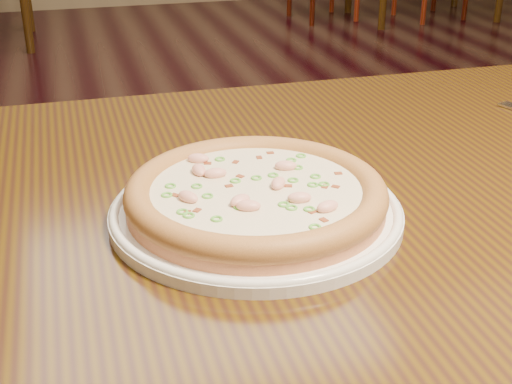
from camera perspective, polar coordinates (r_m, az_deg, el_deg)
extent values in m
plane|color=black|center=(1.79, 8.07, -12.37)|extent=(9.00, 9.00, 0.00)
cube|color=black|center=(0.83, 7.08, -0.73)|extent=(1.20, 0.80, 0.04)
cylinder|color=white|center=(0.74, 0.00, -1.68)|extent=(0.30, 0.30, 0.01)
torus|color=white|center=(0.74, 0.00, -1.26)|extent=(0.30, 0.30, 0.01)
cylinder|color=#CF8250|center=(0.73, 0.00, -0.64)|extent=(0.27, 0.27, 0.02)
torus|color=#B7743D|center=(0.73, 0.00, 0.00)|extent=(0.27, 0.27, 0.03)
cylinder|color=beige|center=(0.73, 0.00, 0.18)|extent=(0.22, 0.22, 0.00)
ellipsoid|color=#F2B29E|center=(0.70, 3.49, -0.45)|extent=(0.03, 0.02, 0.01)
ellipsoid|color=#F2B29E|center=(0.68, 5.74, -1.16)|extent=(0.03, 0.02, 0.01)
ellipsoid|color=#F2B29E|center=(0.69, -1.29, -0.68)|extent=(0.03, 0.02, 0.01)
ellipsoid|color=#F2B29E|center=(0.77, 2.40, 2.11)|extent=(0.03, 0.02, 0.01)
ellipsoid|color=#F2B29E|center=(0.75, -3.27, 1.51)|extent=(0.02, 0.02, 0.01)
ellipsoid|color=#F2B29E|center=(0.68, -0.62, -1.11)|extent=(0.03, 0.02, 0.01)
ellipsoid|color=#F2B29E|center=(0.70, -5.46, -0.39)|extent=(0.02, 0.03, 0.01)
ellipsoid|color=#F2B29E|center=(0.73, 1.79, 0.71)|extent=(0.02, 0.03, 0.01)
ellipsoid|color=#F2B29E|center=(0.76, -4.59, 1.76)|extent=(0.02, 0.03, 0.01)
ellipsoid|color=#F2B29E|center=(0.79, -4.64, 2.69)|extent=(0.03, 0.02, 0.01)
cube|color=maroon|center=(0.78, -3.88, 2.25)|extent=(0.01, 0.01, 0.00)
cube|color=maroon|center=(0.68, 4.53, -1.65)|extent=(0.01, 0.01, 0.00)
cube|color=maroon|center=(0.76, -2.71, 1.57)|extent=(0.01, 0.01, 0.00)
cube|color=maroon|center=(0.68, -0.06, -1.35)|extent=(0.01, 0.01, 0.00)
cube|color=maroon|center=(0.73, -2.17, 0.43)|extent=(0.01, 0.01, 0.00)
cube|color=maroon|center=(0.76, -3.85, 1.52)|extent=(0.01, 0.01, 0.00)
cube|color=maroon|center=(0.71, -6.50, -0.31)|extent=(0.01, 0.01, 0.00)
cube|color=maroon|center=(0.68, -5.54, -1.68)|extent=(0.01, 0.01, 0.00)
cube|color=maroon|center=(0.80, 0.26, 2.72)|extent=(0.01, 0.01, 0.00)
cube|color=maroon|center=(0.73, 5.54, 0.37)|extent=(0.01, 0.01, 0.00)
cube|color=maroon|center=(0.68, -4.74, -1.53)|extent=(0.01, 0.01, 0.00)
cube|color=maroon|center=(0.75, -1.28, 1.21)|extent=(0.01, 0.01, 0.00)
cube|color=maroon|center=(0.79, -1.65, 2.36)|extent=(0.01, 0.01, 0.00)
cube|color=maroon|center=(0.81, 1.15, 3.10)|extent=(0.01, 0.01, 0.00)
cube|color=maroon|center=(0.67, 5.44, -2.30)|extent=(0.01, 0.01, 0.00)
cube|color=maroon|center=(0.73, 6.38, 0.37)|extent=(0.01, 0.01, 0.00)
cube|color=maroon|center=(0.76, 6.60, 1.43)|extent=(0.01, 0.01, 0.00)
cube|color=maroon|center=(0.73, 2.60, 0.43)|extent=(0.01, 0.01, 0.00)
torus|color=#58AF38|center=(0.67, -5.40, -1.89)|extent=(0.02, 0.02, 0.00)
torus|color=#58AF38|center=(0.68, 2.86, -1.27)|extent=(0.01, 0.01, 0.00)
torus|color=#58AF38|center=(0.75, 1.38, 1.35)|extent=(0.01, 0.01, 0.00)
torus|color=#58AF38|center=(0.77, 3.36, 1.96)|extent=(0.01, 0.01, 0.00)
torus|color=#58AF38|center=(0.73, 1.70, 0.68)|extent=(0.01, 0.01, 0.00)
torus|color=#58AF38|center=(0.73, 4.57, 0.57)|extent=(0.02, 0.02, 0.00)
torus|color=#58AF38|center=(0.69, -1.36, -1.21)|extent=(0.01, 0.01, 0.00)
torus|color=#58AF38|center=(0.71, -3.90, -0.33)|extent=(0.01, 0.01, 0.00)
torus|color=#58AF38|center=(0.66, -3.17, -2.18)|extent=(0.02, 0.02, 0.00)
torus|color=#58AF38|center=(0.79, -2.91, 2.63)|extent=(0.02, 0.02, 0.00)
torus|color=#58AF38|center=(0.73, -4.76, 0.46)|extent=(0.02, 0.02, 0.00)
torus|color=#58AF38|center=(0.73, -6.87, 0.48)|extent=(0.01, 0.01, 0.00)
torus|color=#58AF38|center=(0.79, 2.84, 2.55)|extent=(0.02, 0.02, 0.00)
torus|color=#58AF38|center=(0.75, 4.78, 1.24)|extent=(0.02, 0.02, 0.00)
torus|color=#58AF38|center=(0.71, -7.16, -0.25)|extent=(0.01, 0.01, 0.00)
torus|color=#58AF38|center=(0.75, 0.03, 1.12)|extent=(0.02, 0.02, 0.00)
torus|color=#58AF38|center=(0.74, 2.98, 0.94)|extent=(0.02, 0.02, 0.00)
torus|color=#58AF38|center=(0.69, 2.23, -1.01)|extent=(0.02, 0.02, 0.00)
torus|color=#58AF38|center=(0.68, -5.92, -1.60)|extent=(0.01, 0.01, 0.00)
torus|color=#58AF38|center=(0.68, 4.28, -1.39)|extent=(0.01, 0.01, 0.00)
torus|color=#58AF38|center=(0.80, 3.62, 2.90)|extent=(0.01, 0.01, 0.00)
torus|color=#58AF38|center=(0.65, 4.74, -2.82)|extent=(0.02, 0.02, 0.00)
torus|color=#58AF38|center=(0.74, 5.47, 0.61)|extent=(0.01, 0.01, 0.00)
torus|color=#58AF38|center=(0.74, -1.66, 0.89)|extent=(0.02, 0.02, 0.00)
cube|color=silver|center=(1.12, 19.79, 6.31)|extent=(0.02, 0.05, 0.00)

